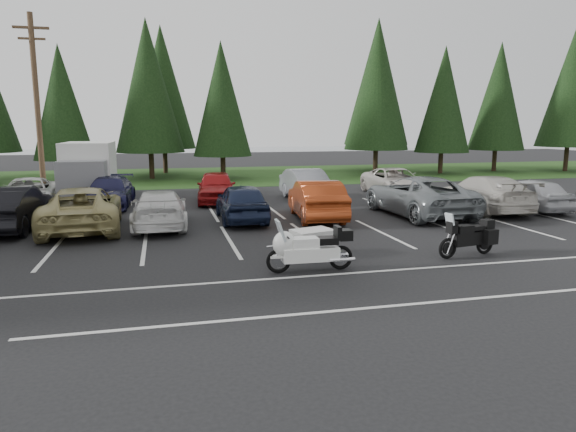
# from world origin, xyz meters

# --- Properties ---
(ground) EXTENTS (120.00, 120.00, 0.00)m
(ground) POSITION_xyz_m (0.00, 0.00, 0.00)
(ground) COLOR black
(ground) RESTS_ON ground
(grass_strip) EXTENTS (80.00, 16.00, 0.01)m
(grass_strip) POSITION_xyz_m (0.00, 24.00, 0.01)
(grass_strip) COLOR #1C3A12
(grass_strip) RESTS_ON ground
(lake_water) EXTENTS (70.00, 50.00, 0.02)m
(lake_water) POSITION_xyz_m (4.00, 55.00, 0.00)
(lake_water) COLOR slate
(lake_water) RESTS_ON ground
(utility_pole) EXTENTS (1.60, 0.26, 9.00)m
(utility_pole) POSITION_xyz_m (-10.00, 12.00, 4.70)
(utility_pole) COLOR #473321
(utility_pole) RESTS_ON ground
(box_truck) EXTENTS (2.40, 5.60, 2.90)m
(box_truck) POSITION_xyz_m (-8.00, 12.50, 1.45)
(box_truck) COLOR silver
(box_truck) RESTS_ON ground
(stall_markings) EXTENTS (32.00, 16.00, 0.01)m
(stall_markings) POSITION_xyz_m (0.00, 2.00, 0.00)
(stall_markings) COLOR silver
(stall_markings) RESTS_ON ground
(conifer_3) EXTENTS (3.87, 3.87, 9.02)m
(conifer_3) POSITION_xyz_m (-10.50, 21.40, 5.27)
(conifer_3) COLOR #332316
(conifer_3) RESTS_ON ground
(conifer_4) EXTENTS (4.80, 4.80, 11.17)m
(conifer_4) POSITION_xyz_m (-5.00, 22.90, 6.53)
(conifer_4) COLOR #332316
(conifer_4) RESTS_ON ground
(conifer_5) EXTENTS (4.14, 4.14, 9.63)m
(conifer_5) POSITION_xyz_m (0.00, 21.60, 5.63)
(conifer_5) COLOR #332316
(conifer_5) RESTS_ON ground
(conifer_6) EXTENTS (4.93, 4.93, 11.48)m
(conifer_6) POSITION_xyz_m (12.00, 22.10, 6.71)
(conifer_6) COLOR #332316
(conifer_6) RESTS_ON ground
(conifer_7) EXTENTS (4.27, 4.27, 9.94)m
(conifer_7) POSITION_xyz_m (17.50, 21.80, 5.81)
(conifer_7) COLOR #332316
(conifer_7) RESTS_ON ground
(conifer_8) EXTENTS (4.53, 4.53, 10.56)m
(conifer_8) POSITION_xyz_m (23.00, 22.60, 6.17)
(conifer_8) COLOR #332316
(conifer_8) RESTS_ON ground
(conifer_9) EXTENTS (5.19, 5.19, 12.10)m
(conifer_9) POSITION_xyz_m (29.00, 21.30, 7.07)
(conifer_9) COLOR #332316
(conifer_9) RESTS_ON ground
(conifer_back_b) EXTENTS (4.97, 4.97, 11.58)m
(conifer_back_b) POSITION_xyz_m (-4.00, 27.50, 6.77)
(conifer_back_b) COLOR #332316
(conifer_back_b) RESTS_ON ground
(conifer_back_c) EXTENTS (5.50, 5.50, 12.81)m
(conifer_back_c) POSITION_xyz_m (14.00, 26.80, 7.49)
(conifer_back_c) COLOR #332316
(conifer_back_c) RESTS_ON ground
(car_near_1) EXTENTS (1.88, 4.97, 1.62)m
(car_near_1) POSITION_xyz_m (-9.60, 4.68, 0.81)
(car_near_1) COLOR black
(car_near_1) RESTS_ON ground
(car_near_2) EXTENTS (2.95, 5.81, 1.57)m
(car_near_2) POSITION_xyz_m (-7.13, 4.10, 0.79)
(car_near_2) COLOR tan
(car_near_2) RESTS_ON ground
(car_near_3) EXTENTS (2.04, 4.84, 1.39)m
(car_near_3) POSITION_xyz_m (-4.42, 3.93, 0.70)
(car_near_3) COLOR silver
(car_near_3) RESTS_ON ground
(car_near_4) EXTENTS (1.86, 4.47, 1.51)m
(car_near_4) POSITION_xyz_m (-1.25, 4.54, 0.76)
(car_near_4) COLOR #161E38
(car_near_4) RESTS_ON ground
(car_near_5) EXTENTS (2.15, 4.96, 1.59)m
(car_near_5) POSITION_xyz_m (1.76, 4.28, 0.79)
(car_near_5) COLOR #993413
(car_near_5) RESTS_ON ground
(car_near_6) EXTENTS (2.96, 6.09, 1.67)m
(car_near_6) POSITION_xyz_m (6.21, 4.15, 0.83)
(car_near_6) COLOR slate
(car_near_6) RESTS_ON ground
(car_near_7) EXTENTS (2.55, 5.60, 1.59)m
(car_near_7) POSITION_xyz_m (9.52, 4.38, 0.79)
(car_near_7) COLOR beige
(car_near_7) RESTS_ON ground
(car_near_8) EXTENTS (1.95, 4.38, 1.46)m
(car_near_8) POSITION_xyz_m (11.71, 4.08, 0.73)
(car_near_8) COLOR #B1B2B7
(car_near_8) RESTS_ON ground
(car_far_0) EXTENTS (2.66, 5.07, 1.36)m
(car_far_0) POSITION_xyz_m (-10.32, 10.23, 0.68)
(car_far_0) COLOR silver
(car_far_0) RESTS_ON ground
(car_far_1) EXTENTS (2.27, 4.95, 1.40)m
(car_far_1) POSITION_xyz_m (-6.69, 9.50, 0.70)
(car_far_1) COLOR #17173A
(car_far_1) RESTS_ON ground
(car_far_2) EXTENTS (2.24, 4.68, 1.55)m
(car_far_2) POSITION_xyz_m (-1.70, 9.92, 0.77)
(car_far_2) COLOR maroon
(car_far_2) RESTS_ON ground
(car_far_3) EXTENTS (1.96, 4.84, 1.56)m
(car_far_3) POSITION_xyz_m (2.89, 9.56, 0.78)
(car_far_3) COLOR gray
(car_far_3) RESTS_ON ground
(car_far_4) EXTENTS (2.66, 5.37, 1.47)m
(car_far_4) POSITION_xyz_m (8.13, 10.42, 0.73)
(car_far_4) COLOR beige
(car_far_4) RESTS_ON ground
(touring_motorcycle) EXTENTS (2.56, 0.84, 1.41)m
(touring_motorcycle) POSITION_xyz_m (-0.64, -3.07, 0.70)
(touring_motorcycle) COLOR white
(touring_motorcycle) RESTS_ON ground
(cargo_trailer) EXTENTS (1.86, 1.36, 0.77)m
(cargo_trailer) POSITION_xyz_m (-0.09, -1.43, 0.39)
(cargo_trailer) COLOR silver
(cargo_trailer) RESTS_ON ground
(adventure_motorcycle) EXTENTS (2.29, 1.14, 1.34)m
(adventure_motorcycle) POSITION_xyz_m (4.18, -2.64, 0.67)
(adventure_motorcycle) COLOR black
(adventure_motorcycle) RESTS_ON ground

